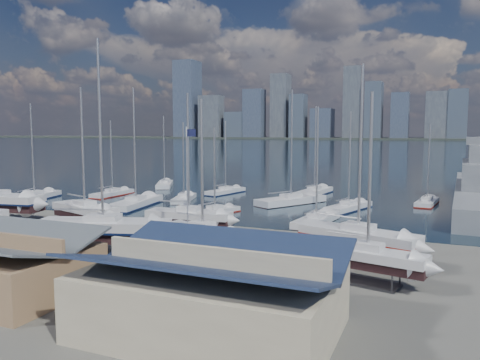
% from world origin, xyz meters
% --- Properties ---
extents(ground, '(1400.00, 1400.00, 0.00)m').
position_xyz_m(ground, '(0.00, -10.00, 0.00)').
color(ground, '#605E59').
rests_on(ground, ground).
extents(water, '(1400.00, 600.00, 0.40)m').
position_xyz_m(water, '(0.00, 300.00, -0.15)').
color(water, '#1B2D3E').
rests_on(water, ground).
extents(far_shore, '(1400.00, 80.00, 2.20)m').
position_xyz_m(far_shore, '(0.00, 560.00, 1.10)').
color(far_shore, '#2D332D').
rests_on(far_shore, ground).
extents(skyline, '(639.14, 43.80, 107.69)m').
position_xyz_m(skyline, '(-7.83, 553.76, 39.09)').
color(skyline, '#475166').
rests_on(skyline, far_shore).
extents(shed_blue, '(13.65, 9.45, 4.71)m').
position_xyz_m(shed_blue, '(16.00, -26.00, 2.42)').
color(shed_blue, '#BFB293').
rests_on(shed_blue, ground).
extents(sailboat_cradle_2, '(9.70, 5.43, 15.32)m').
position_xyz_m(sailboat_cradle_2, '(-8.33, -7.85, 2.04)').
color(sailboat_cradle_2, '#2D2D33').
rests_on(sailboat_cradle_2, ground).
extents(sailboat_cradle_3, '(11.91, 6.61, 18.36)m').
position_xyz_m(sailboat_cradle_3, '(0.42, -15.58, 2.19)').
color(sailboat_cradle_3, '#2D2D33').
rests_on(sailboat_cradle_3, ground).
extents(sailboat_cradle_4, '(8.95, 3.23, 14.44)m').
position_xyz_m(sailboat_cradle_4, '(3.76, -6.41, 2.00)').
color(sailboat_cradle_4, '#2D2D33').
rests_on(sailboat_cradle_4, ground).
extents(sailboat_cradle_5, '(8.42, 4.44, 13.33)m').
position_xyz_m(sailboat_cradle_5, '(8.48, -12.54, 1.93)').
color(sailboat_cradle_5, '#2D2D33').
rests_on(sailboat_cradle_5, ground).
extents(sailboat_cradle_6, '(10.20, 5.66, 15.90)m').
position_xyz_m(sailboat_cradle_6, '(21.18, -9.68, 2.07)').
color(sailboat_cradle_6, '#2D2D33').
rests_on(sailboat_cradle_6, ground).
extents(sailboat_cradle_7, '(8.33, 3.93, 13.34)m').
position_xyz_m(sailboat_cradle_7, '(22.61, -14.87, 1.94)').
color(sailboat_cradle_7, '#2D2D33').
rests_on(sailboat_cradle_7, ground).
extents(sailboat_moored_0, '(4.96, 10.77, 15.54)m').
position_xyz_m(sailboat_moored_0, '(-30.56, 6.29, 0.31)').
color(sailboat_moored_0, black).
rests_on(sailboat_moored_0, water).
extents(sailboat_moored_1, '(2.58, 8.71, 12.96)m').
position_xyz_m(sailboat_moored_1, '(-22.21, 14.59, 0.31)').
color(sailboat_moored_1, black).
rests_on(sailboat_moored_1, water).
extents(sailboat_moored_2, '(6.62, 9.54, 14.16)m').
position_xyz_m(sailboat_moored_2, '(-20.93, 28.61, 0.32)').
color(sailboat_moored_2, black).
rests_on(sailboat_moored_2, water).
extents(sailboat_moored_3, '(4.95, 12.00, 17.41)m').
position_xyz_m(sailboat_moored_3, '(-12.10, 6.82, 0.31)').
color(sailboat_moored_3, black).
rests_on(sailboat_moored_3, water).
extents(sailboat_moored_4, '(4.73, 8.63, 12.56)m').
position_xyz_m(sailboat_moored_4, '(-8.52, 14.21, 0.32)').
color(sailboat_moored_4, black).
rests_on(sailboat_moored_4, water).
extents(sailboat_moored_5, '(4.23, 8.97, 12.93)m').
position_xyz_m(sailboat_moored_5, '(-6.13, 24.32, 0.31)').
color(sailboat_moored_5, black).
rests_on(sailboat_moored_5, water).
extents(sailboat_moored_6, '(4.33, 8.11, 11.68)m').
position_xyz_m(sailboat_moored_6, '(0.87, 5.59, 0.31)').
color(sailboat_moored_6, black).
rests_on(sailboat_moored_6, water).
extents(sailboat_moored_7, '(8.59, 11.53, 17.34)m').
position_xyz_m(sailboat_moored_7, '(7.44, 17.59, 0.32)').
color(sailboat_moored_7, black).
rests_on(sailboat_moored_7, water).
extents(sailboat_moored_8, '(4.25, 10.61, 15.42)m').
position_xyz_m(sailboat_moored_8, '(8.20, 28.90, 0.31)').
color(sailboat_moored_8, black).
rests_on(sailboat_moored_8, water).
extents(sailboat_moored_9, '(3.73, 9.55, 14.04)m').
position_xyz_m(sailboat_moored_9, '(14.31, 4.67, 0.32)').
color(sailboat_moored_9, black).
rests_on(sailboat_moored_9, water).
extents(sailboat_moored_10, '(5.29, 9.68, 13.94)m').
position_xyz_m(sailboat_moored_10, '(16.14, 15.49, 0.31)').
color(sailboat_moored_10, black).
rests_on(sailboat_moored_10, water).
extents(sailboat_moored_11, '(3.37, 8.41, 12.23)m').
position_xyz_m(sailboat_moored_11, '(25.83, 24.58, 0.31)').
color(sailboat_moored_11, black).
rests_on(sailboat_moored_11, water).
extents(car_b, '(4.95, 1.81, 1.62)m').
position_xyz_m(car_b, '(-0.23, -17.92, 0.81)').
color(car_b, gray).
rests_on(car_b, ground).
extents(car_c, '(3.59, 5.66, 1.45)m').
position_xyz_m(car_c, '(-0.37, -21.07, 0.73)').
color(car_c, gray).
rests_on(car_c, ground).
extents(car_d, '(3.14, 5.05, 1.37)m').
position_xyz_m(car_d, '(5.26, -20.80, 0.68)').
color(car_d, gray).
rests_on(car_d, ground).
extents(flagpole, '(0.98, 0.12, 11.09)m').
position_xyz_m(flagpole, '(6.16, -10.85, 6.33)').
color(flagpole, white).
rests_on(flagpole, ground).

